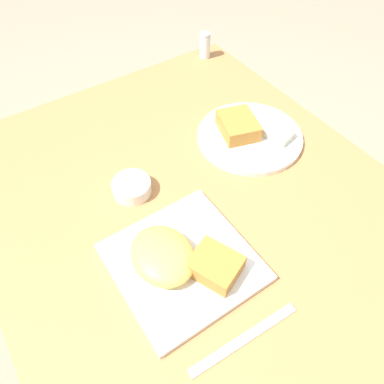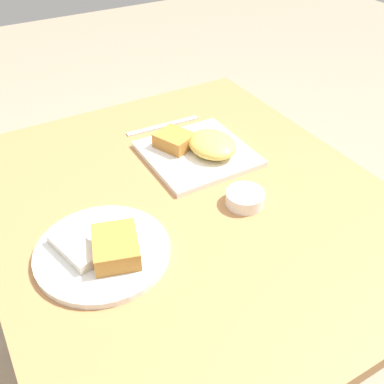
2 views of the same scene
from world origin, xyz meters
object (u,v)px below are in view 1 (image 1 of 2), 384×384
object	(u,v)px
plate_square_near	(179,260)
butter_knife	(244,339)
sauce_ramekin	(132,187)
plate_oval_far	(249,133)
salt_shaker	(205,47)

from	to	relation	value
plate_square_near	butter_knife	world-z (taller)	plate_square_near
sauce_ramekin	butter_knife	size ratio (longest dim) A/B	0.40
plate_square_near	plate_oval_far	size ratio (longest dim) A/B	0.96
plate_oval_far	sauce_ramekin	distance (m)	0.33
plate_oval_far	sauce_ramekin	bearing A→B (deg)	-90.96
plate_oval_far	butter_knife	size ratio (longest dim) A/B	1.22
plate_square_near	sauce_ramekin	distance (m)	0.22
salt_shaker	plate_oval_far	bearing A→B (deg)	-19.10
plate_square_near	butter_knife	xyz separation A→B (m)	(0.18, 0.01, -0.02)
salt_shaker	sauce_ramekin	bearing A→B (deg)	-51.06
plate_square_near	salt_shaker	xyz separation A→B (m)	(-0.59, 0.47, 0.01)
butter_knife	plate_oval_far	bearing A→B (deg)	52.52
plate_square_near	plate_oval_far	world-z (taller)	plate_square_near
sauce_ramekin	salt_shaker	distance (m)	0.59
sauce_ramekin	plate_square_near	bearing A→B (deg)	-3.23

